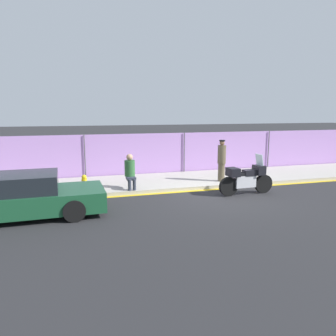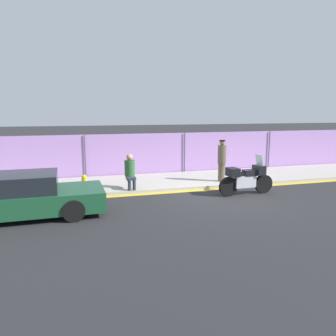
% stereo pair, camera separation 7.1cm
% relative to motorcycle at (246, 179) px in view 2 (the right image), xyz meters
% --- Properties ---
extents(ground_plane, '(120.00, 120.00, 0.00)m').
position_rel_motorcycle_xyz_m(ground_plane, '(-0.90, -0.08, -0.60)').
color(ground_plane, '#262628').
extents(sidewalk, '(34.59, 3.21, 0.14)m').
position_rel_motorcycle_xyz_m(sidewalk, '(-0.90, 2.72, -0.53)').
color(sidewalk, '#ADA89E').
rests_on(sidewalk, ground_plane).
extents(curb_paint_stripe, '(34.59, 0.18, 0.01)m').
position_rel_motorcycle_xyz_m(curb_paint_stripe, '(-0.90, 1.03, -0.60)').
color(curb_paint_stripe, gold).
rests_on(curb_paint_stripe, ground_plane).
extents(storefront_fence, '(32.86, 0.17, 2.02)m').
position_rel_motorcycle_xyz_m(storefront_fence, '(-0.90, 4.42, 0.41)').
color(storefront_fence, '#AD7FC6').
rests_on(storefront_fence, ground_plane).
extents(motorcycle, '(2.18, 0.54, 1.48)m').
position_rel_motorcycle_xyz_m(motorcycle, '(0.00, 0.00, 0.00)').
color(motorcycle, black).
rests_on(motorcycle, ground_plane).
extents(officer_standing, '(0.34, 0.34, 1.73)m').
position_rel_motorcycle_xyz_m(officer_standing, '(-0.14, 1.78, 0.43)').
color(officer_standing, brown).
rests_on(officer_standing, sidewalk).
extents(person_seated_on_curb, '(0.39, 0.68, 1.31)m').
position_rel_motorcycle_xyz_m(person_seated_on_curb, '(-4.02, 1.58, 0.26)').
color(person_seated_on_curb, '#2D3342').
rests_on(person_seated_on_curb, sidewalk).
extents(parked_car_right_down_street, '(4.81, 2.07, 1.28)m').
position_rel_motorcycle_xyz_m(parked_car_right_down_street, '(-7.68, -0.50, 0.02)').
color(parked_car_right_down_street, '#194C2D').
rests_on(parked_car_right_down_street, ground_plane).
extents(fire_hydrant, '(0.20, 0.25, 0.60)m').
position_rel_motorcycle_xyz_m(fire_hydrant, '(-5.72, 1.69, -0.16)').
color(fire_hydrant, gold).
rests_on(fire_hydrant, sidewalk).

